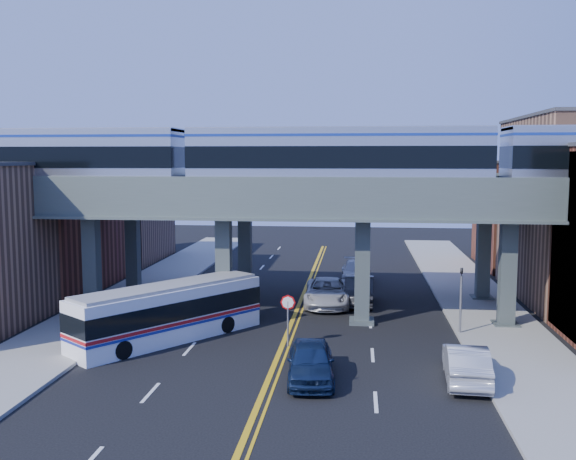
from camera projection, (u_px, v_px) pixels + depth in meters
name	position (u px, v px, depth m)	size (l,w,h in m)	color
ground	(274.00, 365.00, 29.26)	(120.00, 120.00, 0.00)	black
sidewalk_west	(114.00, 307.00, 40.38)	(5.00, 70.00, 0.16)	gray
sidewalk_east	(489.00, 317.00, 37.88)	(5.00, 70.00, 0.16)	gray
building_west_b	(50.00, 212.00, 46.47)	(8.00, 14.00, 11.00)	brown
building_west_c	(118.00, 217.00, 59.48)	(8.00, 10.00, 8.00)	#865C45
building_east_c	(530.00, 215.00, 55.39)	(8.00, 10.00, 9.00)	brown
elevated_viaduct_near	(292.00, 210.00, 36.44)	(52.00, 3.60, 7.40)	#444F4C
elevated_viaduct_far	(303.00, 202.00, 43.36)	(52.00, 3.60, 7.40)	#444F4C
transit_train	(338.00, 158.00, 35.84)	(51.55, 3.24, 3.78)	black
stop_sign	(288.00, 312.00, 32.00)	(0.76, 0.09, 2.63)	slate
traffic_signal	(461.00, 293.00, 33.93)	(0.15, 0.18, 4.10)	slate
transit_bus	(169.00, 313.00, 33.17)	(8.43, 9.98, 2.77)	white
car_lane_a	(311.00, 361.00, 27.19)	(1.95, 4.84, 1.65)	#111F3E
car_lane_b	(359.00, 291.00, 41.49)	(1.82, 5.23, 1.72)	#2A2A2C
car_lane_c	(327.00, 292.00, 41.13)	(2.79, 6.05, 1.68)	silver
car_lane_d	(356.00, 272.00, 48.89)	(2.22, 5.47, 1.59)	#AEADB2
car_parked_curb	(466.00, 363.00, 27.00)	(1.70, 4.88, 1.61)	#ACADB1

